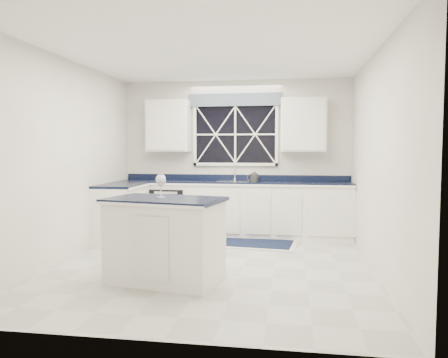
% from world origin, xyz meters
% --- Properties ---
extents(ground, '(4.50, 4.50, 0.00)m').
position_xyz_m(ground, '(0.00, 0.00, 0.00)').
color(ground, '#B4B5B0').
rests_on(ground, ground).
extents(back_wall, '(4.00, 0.10, 2.70)m').
position_xyz_m(back_wall, '(0.00, 2.25, 1.35)').
color(back_wall, silver).
rests_on(back_wall, ground).
extents(base_cabinets, '(3.99, 1.60, 0.90)m').
position_xyz_m(base_cabinets, '(-0.33, 1.78, 0.45)').
color(base_cabinets, white).
rests_on(base_cabinets, ground).
extents(countertop, '(3.98, 0.64, 0.04)m').
position_xyz_m(countertop, '(0.00, 1.95, 0.92)').
color(countertop, black).
rests_on(countertop, base_cabinets).
extents(dishwasher, '(0.60, 0.58, 0.82)m').
position_xyz_m(dishwasher, '(-1.10, 1.95, 0.41)').
color(dishwasher, black).
rests_on(dishwasher, ground).
extents(window, '(1.65, 0.09, 1.26)m').
position_xyz_m(window, '(0.00, 2.20, 1.83)').
color(window, black).
rests_on(window, ground).
extents(upper_cabinets, '(3.10, 0.34, 0.90)m').
position_xyz_m(upper_cabinets, '(0.00, 2.08, 1.90)').
color(upper_cabinets, white).
rests_on(upper_cabinets, ground).
extents(faucet, '(0.05, 0.20, 0.30)m').
position_xyz_m(faucet, '(0.00, 2.14, 1.10)').
color(faucet, silver).
rests_on(faucet, countertop).
extents(island, '(1.39, 0.99, 0.95)m').
position_xyz_m(island, '(-0.42, -0.73, 0.48)').
color(island, white).
rests_on(island, ground).
extents(rug, '(1.45, 0.98, 0.02)m').
position_xyz_m(rug, '(0.39, 1.35, 0.01)').
color(rug, beige).
rests_on(rug, ground).
extents(kettle, '(0.24, 0.20, 0.18)m').
position_xyz_m(kettle, '(0.35, 1.97, 1.02)').
color(kettle, '#303033').
rests_on(kettle, countertop).
extents(wine_glass, '(0.11, 0.11, 0.27)m').
position_xyz_m(wine_glass, '(-0.48, -0.67, 1.14)').
color(wine_glass, white).
rests_on(wine_glass, island).
extents(soap_bottle, '(0.07, 0.08, 0.16)m').
position_xyz_m(soap_bottle, '(0.36, 2.10, 1.02)').
color(soap_bottle, silver).
rests_on(soap_bottle, countertop).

